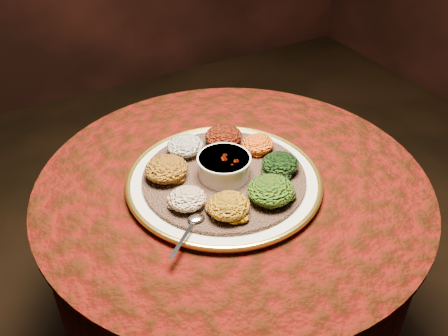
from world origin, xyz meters
TOP-DOWN VIEW (x-y plane):
  - table at (0.00, 0.00)m, footprint 0.96×0.96m
  - platter at (-0.03, -0.00)m, footprint 0.52×0.52m
  - injera at (-0.03, -0.00)m, footprint 0.45×0.45m
  - stew_bowl at (-0.03, -0.00)m, footprint 0.13×0.13m
  - spoon at (-0.16, -0.12)m, footprint 0.12×0.10m
  - portion_ayib at (-0.07, 0.13)m, footprint 0.09×0.09m
  - portion_kitfo at (0.04, 0.12)m, footprint 0.10×0.09m
  - portion_tikil at (0.10, 0.05)m, footprint 0.08×0.08m
  - portion_gomen at (0.10, -0.05)m, footprint 0.09×0.09m
  - portion_mixveg at (0.02, -0.13)m, footprint 0.11×0.10m
  - portion_kik at (-0.08, -0.13)m, footprint 0.09×0.09m
  - portion_timatim at (-0.15, -0.06)m, footprint 0.08×0.08m
  - portion_shiro at (-0.15, 0.06)m, footprint 0.10×0.10m

SIDE VIEW (x-z plane):
  - table at x=0.00m, z-range 0.19..0.92m
  - platter at x=-0.03m, z-range 0.73..0.76m
  - injera at x=-0.03m, z-range 0.75..0.76m
  - spoon at x=-0.16m, z-range 0.76..0.77m
  - portion_tikil at x=0.10m, z-range 0.76..0.80m
  - portion_timatim at x=-0.15m, z-range 0.76..0.80m
  - portion_gomen at x=0.10m, z-range 0.76..0.81m
  - portion_ayib at x=-0.07m, z-range 0.76..0.81m
  - portion_kik at x=-0.08m, z-range 0.76..0.81m
  - portion_kitfo at x=0.04m, z-range 0.76..0.81m
  - portion_shiro at x=-0.15m, z-range 0.76..0.81m
  - portion_mixveg at x=0.02m, z-range 0.76..0.81m
  - stew_bowl at x=-0.03m, z-range 0.77..0.82m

